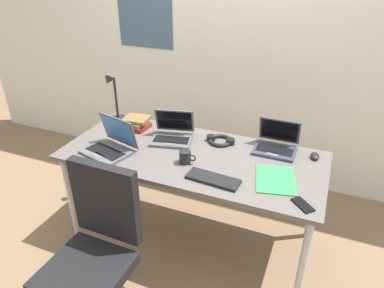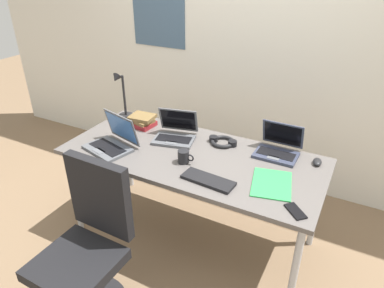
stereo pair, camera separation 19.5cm
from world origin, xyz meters
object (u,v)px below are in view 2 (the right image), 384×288
Objects in this scene: laptop_back_right at (175,134)px; laptop_mid_desk at (112,142)px; computer_mouse at (317,162)px; cell_phone at (295,211)px; headphones at (223,142)px; office_chair at (87,257)px; laptop_near_lamp at (278,148)px; book_stack at (142,121)px; desk_lamp at (121,96)px; coffee_mug at (184,157)px; external_keyboard at (208,180)px; paper_folder_mid_desk at (272,184)px.

laptop_mid_desk is at bearing -134.82° from laptop_back_right.
cell_phone is at bearing -99.12° from computer_mouse.
office_chair is (-0.39, -1.07, -0.36)m from headphones.
laptop_mid_desk is at bearing -156.44° from laptop_near_lamp.
computer_mouse is at bearing 18.82° from laptop_mid_desk.
book_stack is at bearing 114.35° from cell_phone.
desk_lamp is 1.33m from laptop_near_lamp.
desk_lamp is 3.54× the size of coffee_mug.
desk_lamp is at bearing 171.66° from computer_mouse.
coffee_mug is (0.55, 0.06, -0.00)m from laptop_mid_desk.
laptop_back_right is (0.58, -0.13, -0.15)m from desk_lamp.
desk_lamp is 1.69m from cell_phone.
book_stack is at bearing 149.42° from coffee_mug.
laptop_mid_desk reaches higher than laptop_back_right.
desk_lamp is 0.91m from coffee_mug.
desk_lamp is 1.16× the size of laptop_back_right.
computer_mouse is at bearing 46.35° from office_chair.
headphones is at bearing -2.10° from desk_lamp.
book_stack is 0.22× the size of office_chair.
book_stack is (0.23, -0.06, -0.15)m from desk_lamp.
coffee_mug is at bearing -161.66° from computer_mouse.
desk_lamp reaches higher than laptop_near_lamp.
computer_mouse is at bearing 47.83° from external_keyboard.
book_stack is (-1.09, -0.06, -0.00)m from laptop_near_lamp.
desk_lamp is at bearing 157.81° from external_keyboard.
coffee_mug is (0.57, -0.34, 0.00)m from book_stack.
external_keyboard is at bearing -76.78° from headphones.
laptop_near_lamp is at bearing 66.54° from external_keyboard.
external_keyboard is 1.55× the size of book_stack.
cell_phone is 0.79m from coffee_mug.
paper_folder_mid_desk is at bearing 40.73° from office_chair.
cell_phone is at bearing -45.65° from paper_folder_mid_desk.
laptop_back_right is 3.61× the size of computer_mouse.
desk_lamp is 1.18m from external_keyboard.
laptop_mid_desk reaches higher than headphones.
external_keyboard is 0.50m from headphones.
laptop_back_right is 0.35m from coffee_mug.
external_keyboard is 0.38m from paper_folder_mid_desk.
computer_mouse is 0.66m from headphones.
laptop_mid_desk is 1.14m from paper_folder_mid_desk.
desk_lamp is at bearing 153.74° from coffee_mug.
external_keyboard is (1.04, -0.52, -0.19)m from desk_lamp.
book_stack is (-0.81, 0.47, 0.03)m from external_keyboard.
external_keyboard is 2.43× the size of cell_phone.
book_stack is (-0.35, 0.07, -0.00)m from laptop_back_right.
desk_lamp is at bearing 119.05° from laptop_mid_desk.
office_chair is (-0.78, -1.11, -0.39)m from laptop_near_lamp.
headphones is at bearing 174.30° from computer_mouse.
desk_lamp reaches higher than cell_phone.
coffee_mug is at bearing 122.75° from cell_phone.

